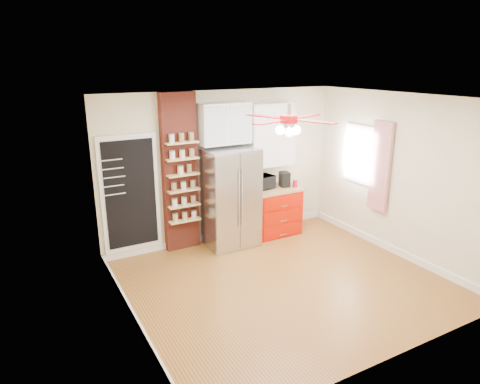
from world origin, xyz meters
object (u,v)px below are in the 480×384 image
red_cabinet (274,211)px  toaster_oven (262,182)px  canister_left (295,184)px  pantry_jar_oats (180,170)px  ceiling_fan (289,119)px  coffee_maker (284,179)px  fridge (230,198)px

red_cabinet → toaster_oven: size_ratio=2.09×
red_cabinet → canister_left: (0.37, -0.13, 0.52)m
red_cabinet → pantry_jar_oats: pantry_jar_oats is taller
toaster_oven → canister_left: bearing=-26.4°
red_cabinet → pantry_jar_oats: 2.07m
red_cabinet → canister_left: 0.65m
ceiling_fan → coffee_maker: 2.46m
coffee_maker → pantry_jar_oats: bearing=-170.1°
red_cabinet → ceiling_fan: 2.75m
ceiling_fan → canister_left: ceiling_fan is taller
red_cabinet → ceiling_fan: (-0.92, -1.68, 1.97)m
pantry_jar_oats → ceiling_fan: bearing=-63.2°
red_cabinet → canister_left: canister_left is taller
pantry_jar_oats → fridge: bearing=-9.6°
ceiling_fan → toaster_oven: (0.67, 1.75, -1.40)m
ceiling_fan → pantry_jar_oats: 2.22m
fridge → red_cabinet: bearing=3.0°
red_cabinet → coffee_maker: 0.63m
fridge → pantry_jar_oats: size_ratio=12.68×
toaster_oven → coffee_maker: bearing=-16.4°
coffee_maker → canister_left: bearing=-29.3°
ceiling_fan → toaster_oven: ceiling_fan is taller
toaster_oven → coffee_maker: size_ratio=1.61×
toaster_oven → pantry_jar_oats: size_ratio=3.27×
fridge → coffee_maker: bearing=2.7°
toaster_oven → coffee_maker: coffee_maker is taller
fridge → canister_left: size_ratio=12.55×
fridge → red_cabinet: 1.06m
red_cabinet → toaster_oven: toaster_oven is taller
red_cabinet → pantry_jar_oats: size_ratio=6.81×
canister_left → pantry_jar_oats: (-2.18, 0.22, 0.47)m
fridge → coffee_maker: size_ratio=6.26×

